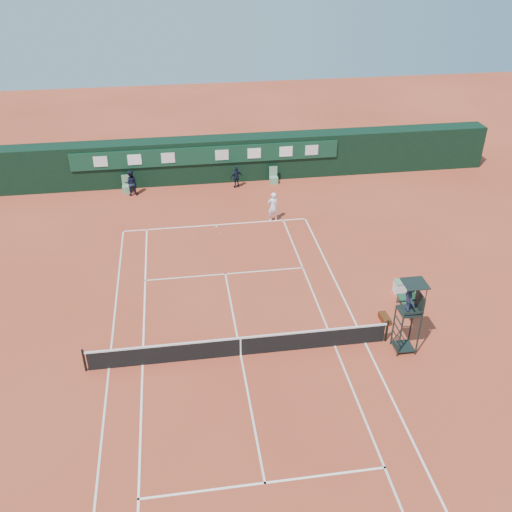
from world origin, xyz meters
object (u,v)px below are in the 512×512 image
at_px(cooler, 400,287).
at_px(player, 273,207).
at_px(player_bench, 409,299).
at_px(tennis_net, 241,346).
at_px(umpire_chair, 410,303).

height_order(cooler, player, player).
relative_size(cooler, player, 0.35).
bearing_deg(cooler, player_bench, -94.52).
height_order(tennis_net, player, player).
distance_m(tennis_net, player, 12.46).
bearing_deg(player, cooler, 114.74).
height_order(umpire_chair, cooler, umpire_chair).
bearing_deg(player_bench, tennis_net, -165.66).
relative_size(umpire_chair, player, 1.83).
xyz_separation_m(umpire_chair, cooler, (1.41, 4.11, -2.13)).
relative_size(player_bench, cooler, 1.86).
distance_m(cooler, player, 9.79).
relative_size(player_bench, player, 0.64).
relative_size(tennis_net, cooler, 20.00).
bearing_deg(player, tennis_net, 68.61).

